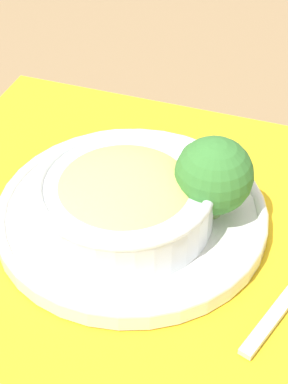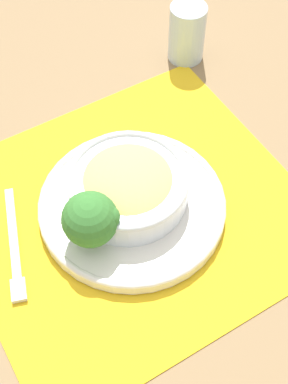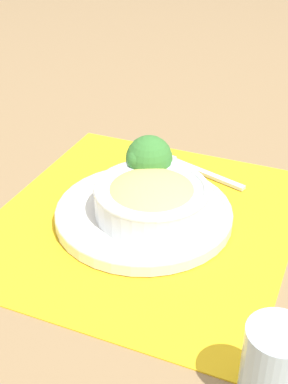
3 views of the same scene
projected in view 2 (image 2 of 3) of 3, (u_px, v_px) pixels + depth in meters
ground_plane at (132, 210)px, 0.79m from camera, size 4.00×4.00×0.00m
placemat at (132, 210)px, 0.79m from camera, size 0.54×0.50×0.00m
plate at (132, 205)px, 0.78m from camera, size 0.27×0.27×0.02m
bowl at (131, 183)px, 0.76m from camera, size 0.17×0.17×0.06m
broccoli_floret at (91, 219)px, 0.70m from camera, size 0.08×0.08×0.09m
carrot_slice_near at (156, 223)px, 0.75m from camera, size 0.04×0.04×0.01m
carrot_slice_middle at (162, 217)px, 0.75m from camera, size 0.04×0.04×0.01m
carrot_slice_far at (165, 210)px, 0.76m from camera, size 0.04×0.04×0.01m
carrot_slice_extra at (166, 203)px, 0.77m from camera, size 0.04×0.04×0.01m
water_glass at (187, 36)px, 0.94m from camera, size 0.06×0.06×0.10m
fork at (15, 253)px, 0.74m from camera, size 0.05×0.18×0.01m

